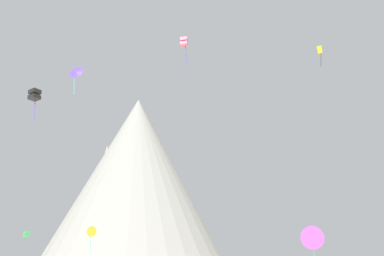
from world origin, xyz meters
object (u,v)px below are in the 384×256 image
at_px(rock_massif, 132,192).
at_px(kite_rainbow_high, 184,42).
at_px(kite_orange_low, 92,232).
at_px(kite_black_mid, 35,95).
at_px(kite_violet_low, 312,238).
at_px(kite_green_low, 26,234).
at_px(kite_yellow_high, 320,52).
at_px(kite_indigo_high, 76,72).

distance_m(rock_massif, kite_rainbow_high, 85.21).
bearing_deg(kite_orange_low, kite_black_mid, 100.38).
xyz_separation_m(kite_rainbow_high, kite_violet_low, (13.31, -4.99, -24.63)).
distance_m(kite_green_low, kite_yellow_high, 57.74).
distance_m(kite_rainbow_high, kite_indigo_high, 21.02).
bearing_deg(kite_yellow_high, kite_orange_low, 75.36).
bearing_deg(kite_violet_low, kite_rainbow_high, -3.61).
relative_size(rock_massif, kite_green_low, 64.76).
distance_m(rock_massif, kite_orange_low, 55.17).
xyz_separation_m(kite_rainbow_high, kite_yellow_high, (24.90, 12.41, 6.84)).
relative_size(kite_green_low, kite_yellow_high, 0.32).
distance_m(kite_black_mid, kite_green_low, 31.17).
xyz_separation_m(kite_black_mid, kite_indigo_high, (4.09, 10.97, 8.19)).
height_order(rock_massif, kite_violet_low, rock_massif).
relative_size(kite_rainbow_high, kite_black_mid, 0.90).
relative_size(kite_violet_low, kite_yellow_high, 1.34).
relative_size(kite_indigo_high, kite_yellow_high, 1.25).
xyz_separation_m(rock_massif, kite_orange_low, (-10.08, -51.87, -15.86)).
bearing_deg(kite_indigo_high, rock_massif, 104.21).
bearing_deg(kite_violet_low, rock_massif, -64.31).
bearing_deg(rock_massif, kite_black_mid, -102.40).
bearing_deg(kite_green_low, rock_massif, 128.15).
bearing_deg(kite_rainbow_high, rock_massif, 19.55).
xyz_separation_m(rock_massif, kite_indigo_high, (-13.62, -69.56, 6.74)).
xyz_separation_m(kite_black_mid, kite_yellow_high, (43.15, 7.91, 13.63)).
xyz_separation_m(kite_black_mid, kite_green_low, (-3.14, 27.12, -15.04)).
bearing_deg(kite_rainbow_high, kite_green_low, 53.25).
xyz_separation_m(kite_orange_low, kite_green_low, (-10.77, -1.54, -0.63)).
relative_size(kite_black_mid, kite_yellow_high, 1.11).
height_order(kite_rainbow_high, kite_yellow_high, kite_yellow_high).
distance_m(kite_black_mid, kite_orange_low, 32.97).
height_order(kite_rainbow_high, kite_indigo_high, kite_indigo_high).
bearing_deg(kite_black_mid, kite_indigo_high, 23.58).
height_order(rock_massif, kite_black_mid, rock_massif).
bearing_deg(kite_yellow_high, kite_black_mid, 116.04).
xyz_separation_m(rock_massif, kite_rainbow_high, (0.54, -85.04, 5.35)).
bearing_deg(kite_violet_low, kite_indigo_high, -19.75).
relative_size(kite_rainbow_high, kite_violet_low, 0.75).
height_order(kite_green_low, kite_violet_low, kite_green_low).
bearing_deg(kite_violet_low, kite_black_mid, 0.19).
xyz_separation_m(kite_green_low, kite_violet_low, (34.70, -36.61, -2.79)).
xyz_separation_m(kite_orange_low, kite_violet_low, (23.92, -38.16, -3.42)).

